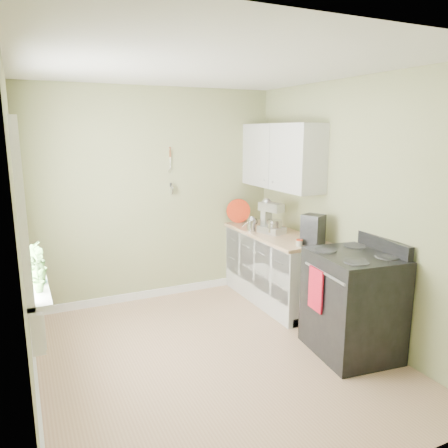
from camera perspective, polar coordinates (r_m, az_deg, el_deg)
name	(u,v)px	position (r m, az deg, el deg)	size (l,w,h in m)	color
floor	(214,358)	(4.46, -1.37, -17.09)	(3.20, 3.60, 0.02)	#A37B5A
ceiling	(212,65)	(3.93, -1.58, 20.09)	(3.20, 3.60, 0.02)	white
wall_back	(155,196)	(5.65, -8.94, 3.68)	(3.20, 0.02, 2.70)	#929666
wall_left	(19,240)	(3.65, -25.25, -1.95)	(0.02, 3.60, 2.70)	#929666
wall_right	(351,209)	(4.84, 16.23, 1.95)	(0.02, 3.60, 2.70)	#929666
base_cabinets	(274,268)	(5.66, 6.57, -5.76)	(0.60, 1.60, 0.87)	silver
countertop	(274,234)	(5.53, 6.60, -1.29)	(0.64, 1.60, 0.04)	tan
upper_cabinets	(281,156)	(5.55, 7.49, 8.76)	(0.35, 1.40, 0.80)	silver
window	(19,208)	(3.91, -25.17, 1.91)	(0.06, 1.14, 1.44)	white
window_sill	(37,285)	(4.07, -23.29, -7.32)	(0.18, 1.14, 0.04)	white
radiator	(37,324)	(4.14, -23.29, -11.90)	(0.12, 0.50, 0.35)	white
wall_utensils	(171,178)	(5.66, -6.97, 5.94)	(0.02, 0.14, 0.58)	tan
stove	(353,303)	(4.51, 16.45, -9.86)	(0.82, 0.91, 1.14)	black
stand_mixer	(271,219)	(5.46, 6.16, 0.68)	(0.29, 0.38, 0.42)	#B2B2B7
kettle	(251,224)	(5.56, 3.61, 0.05)	(0.19, 0.11, 0.19)	silver
coffee_maker	(313,230)	(4.96, 11.52, -0.84)	(0.27, 0.28, 0.34)	black
red_tray	(238,211)	(6.04, 1.89, 1.72)	(0.33, 0.33, 0.02)	#A6270F
jar	(299,243)	(4.89, 9.81, -2.44)	(0.07, 0.07, 0.08)	beige
plant_a	(37,274)	(3.78, -23.18, -6.05)	(0.16, 0.11, 0.30)	#497933
plant_b	(36,266)	(3.98, -23.33, -5.06)	(0.18, 0.14, 0.32)	#497933
plant_c	(35,258)	(4.24, -23.48, -4.11)	(0.17, 0.17, 0.31)	#497933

